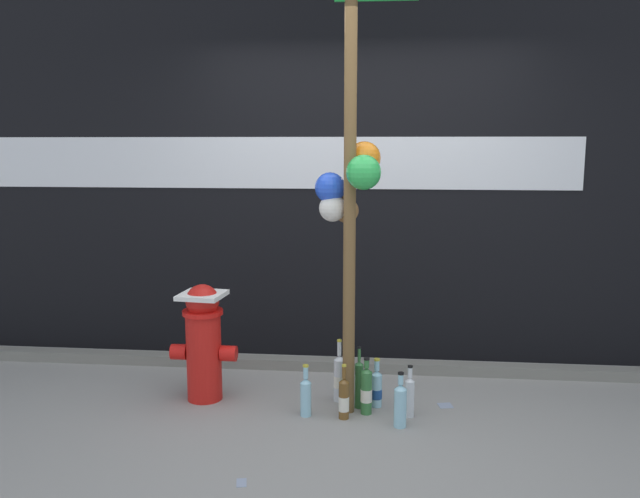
{
  "coord_description": "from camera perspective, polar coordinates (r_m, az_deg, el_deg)",
  "views": [
    {
      "loc": [
        0.17,
        -3.6,
        1.7
      ],
      "look_at": [
        -0.22,
        0.36,
        1.06
      ],
      "focal_mm": 36.36,
      "sensor_mm": 36.0,
      "label": 1
    }
  ],
  "objects": [
    {
      "name": "fire_hydrant",
      "position": [
        4.44,
        -10.22,
        -7.86
      ],
      "size": [
        0.44,
        0.31,
        0.79
      ],
      "color": "red",
      "rests_on": "ground_plane"
    },
    {
      "name": "bottle_5",
      "position": [
        4.16,
        2.11,
        -13.04
      ],
      "size": [
        0.07,
        0.07,
        0.35
      ],
      "color": "brown",
      "rests_on": "ground_plane"
    },
    {
      "name": "bottle_6",
      "position": [
        4.31,
        3.45,
        -11.7
      ],
      "size": [
        0.06,
        0.06,
        0.41
      ],
      "color": "#337038",
      "rests_on": "ground_plane"
    },
    {
      "name": "ground_plane",
      "position": [
        3.99,
        2.8,
        -16.13
      ],
      "size": [
        14.0,
        14.0,
        0.0
      ],
      "primitive_type": "plane",
      "color": "gray"
    },
    {
      "name": "curb_strip",
      "position": [
        5.01,
        3.48,
        -10.22
      ],
      "size": [
        8.0,
        0.12,
        0.08
      ],
      "primitive_type": "cube",
      "color": "slate",
      "rests_on": "ground_plane"
    },
    {
      "name": "litter_1",
      "position": [
        3.53,
        -6.92,
        -19.72
      ],
      "size": [
        0.07,
        0.09,
        0.01
      ],
      "primitive_type": "cube",
      "rotation": [
        0.0,
        0.0,
        1.78
      ],
      "color": "#8C99B2",
      "rests_on": "ground_plane"
    },
    {
      "name": "litter_0",
      "position": [
        4.47,
        10.97,
        -13.35
      ],
      "size": [
        0.11,
        0.11,
        0.01
      ],
      "primitive_type": "cube",
      "rotation": [
        0.0,
        0.0,
        0.2
      ],
      "color": "#8C99B2",
      "rests_on": "ground_plane"
    },
    {
      "name": "memorial_post",
      "position": [
        3.99,
        2.65,
        9.68
      ],
      "size": [
        0.62,
        0.41,
        3.01
      ],
      "color": "brown",
      "rests_on": "ground_plane"
    },
    {
      "name": "bottle_7",
      "position": [
        4.42,
        1.7,
        -11.26
      ],
      "size": [
        0.07,
        0.07,
        0.43
      ],
      "color": "silver",
      "rests_on": "ground_plane"
    },
    {
      "name": "bottle_3",
      "position": [
        4.36,
        5.0,
        -12.09
      ],
      "size": [
        0.07,
        0.07,
        0.33
      ],
      "color": "#93CCE0",
      "rests_on": "ground_plane"
    },
    {
      "name": "bottle_1",
      "position": [
        4.2,
        -1.26,
        -12.73
      ],
      "size": [
        0.07,
        0.07,
        0.34
      ],
      "color": "#93CCE0",
      "rests_on": "ground_plane"
    },
    {
      "name": "bottle_2",
      "position": [
        4.23,
        4.1,
        -12.33
      ],
      "size": [
        0.07,
        0.07,
        0.37
      ],
      "color": "#337038",
      "rests_on": "ground_plane"
    },
    {
      "name": "bottle_0",
      "position": [
        4.07,
        7.08,
        -13.4
      ],
      "size": [
        0.08,
        0.08,
        0.35
      ],
      "color": "#93CCE0",
      "rests_on": "ground_plane"
    },
    {
      "name": "building_wall",
      "position": [
        5.15,
        3.83,
        8.92
      ],
      "size": [
        10.0,
        0.21,
        3.36
      ],
      "color": "black",
      "rests_on": "ground_plane"
    },
    {
      "name": "bottle_4",
      "position": [
        4.22,
        7.89,
        -12.64
      ],
      "size": [
        0.06,
        0.06,
        0.34
      ],
      "color": "silver",
      "rests_on": "ground_plane"
    }
  ]
}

